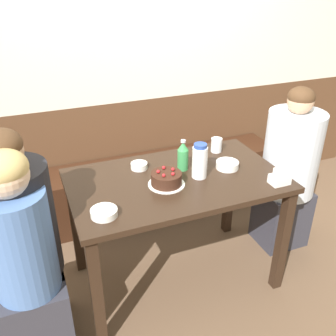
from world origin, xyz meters
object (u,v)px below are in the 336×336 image
object	(u,v)px
napkin_holder	(280,178)
glass_water_tall	(216,145)
person_teal_shirt	(26,267)
person_grey_tee	(23,245)
birthday_cake	(166,179)
bowl_side_dish	(104,213)
bench_seat	(137,188)
bowl_soup_white	(139,166)
soju_bottle	(183,156)
bowl_rice_small	(228,165)
water_pitcher	(200,161)
person_pale_blue_shirt	(288,172)

from	to	relation	value
napkin_holder	glass_water_tall	xyz separation A→B (m)	(-0.13, 0.52, 0.01)
person_teal_shirt	person_grey_tee	size ratio (longest dim) A/B	0.96
napkin_holder	person_teal_shirt	distance (m)	1.44
birthday_cake	bowl_side_dish	distance (m)	0.44
napkin_holder	person_teal_shirt	bearing A→B (deg)	177.87
person_teal_shirt	napkin_holder	bearing A→B (deg)	-2.13
bench_seat	person_grey_tee	distance (m)	1.35
bowl_side_dish	person_grey_tee	distance (m)	0.46
bowl_side_dish	person_teal_shirt	world-z (taller)	person_teal_shirt
bench_seat	bowl_soup_white	size ratio (longest dim) A/B	23.96
person_teal_shirt	birthday_cake	bearing A→B (deg)	12.27
bowl_soup_white	bowl_side_dish	size ratio (longest dim) A/B	0.76
soju_bottle	person_grey_tee	bearing A→B (deg)	-169.11
bowl_soup_white	bowl_rice_small	distance (m)	0.55
water_pitcher	bowl_soup_white	world-z (taller)	water_pitcher
glass_water_tall	bench_seat	bearing A→B (deg)	123.97
napkin_holder	person_pale_blue_shirt	size ratio (longest dim) A/B	0.09
napkin_holder	bench_seat	bearing A→B (deg)	115.46
napkin_holder	person_grey_tee	distance (m)	1.45
soju_bottle	napkin_holder	world-z (taller)	soju_bottle
soju_bottle	napkin_holder	distance (m)	0.58
bench_seat	soju_bottle	distance (m)	0.97
soju_bottle	glass_water_tall	bearing A→B (deg)	25.46
water_pitcher	person_pale_blue_shirt	bearing A→B (deg)	7.47
soju_bottle	glass_water_tall	size ratio (longest dim) A/B	2.07
soju_bottle	bowl_side_dish	bearing A→B (deg)	-151.44
birthday_cake	soju_bottle	world-z (taller)	soju_bottle
bench_seat	soju_bottle	size ratio (longest dim) A/B	12.62
bowl_side_dish	soju_bottle	bearing A→B (deg)	28.56
soju_bottle	person_pale_blue_shirt	world-z (taller)	person_pale_blue_shirt
bowl_side_dish	glass_water_tall	xyz separation A→B (m)	(0.88, 0.46, 0.03)
bench_seat	water_pitcher	world-z (taller)	water_pitcher
water_pitcher	person_teal_shirt	xyz separation A→B (m)	(-1.03, -0.19, -0.30)
soju_bottle	bowl_soup_white	bearing A→B (deg)	156.47
glass_water_tall	person_teal_shirt	size ratio (longest dim) A/B	0.08
glass_water_tall	bowl_soup_white	bearing A→B (deg)	-175.73
bench_seat	napkin_holder	xyz separation A→B (m)	(0.53, -1.11, 0.58)
bench_seat	glass_water_tall	distance (m)	0.92
person_pale_blue_shirt	bowl_soup_white	bearing A→B (deg)	-7.10
bowl_soup_white	person_pale_blue_shirt	size ratio (longest dim) A/B	0.08
person_pale_blue_shirt	person_grey_tee	distance (m)	1.80
soju_bottle	person_grey_tee	xyz separation A→B (m)	(-0.98, -0.19, -0.25)
soju_bottle	person_grey_tee	world-z (taller)	person_grey_tee
bowl_rice_small	bowl_side_dish	size ratio (longest dim) A/B	1.03
water_pitcher	bowl_soup_white	xyz separation A→B (m)	(-0.30, 0.23, -0.09)
soju_bottle	person_teal_shirt	distance (m)	1.07
birthday_cake	napkin_holder	world-z (taller)	napkin_holder
glass_water_tall	water_pitcher	bearing A→B (deg)	-133.79
person_grey_tee	person_pale_blue_shirt	bearing A→B (deg)	5.22
bowl_side_dish	person_teal_shirt	bearing A→B (deg)	-178.92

